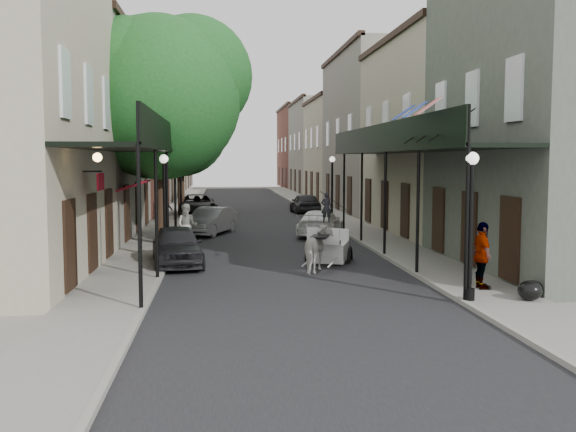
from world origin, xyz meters
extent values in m
plane|color=gray|center=(0.00, 0.00, 0.00)|extent=(140.00, 140.00, 0.00)
cube|color=black|center=(0.00, 20.00, 0.01)|extent=(8.00, 90.00, 0.01)
cube|color=gray|center=(-5.00, 20.00, 0.06)|extent=(2.20, 90.00, 0.12)
cube|color=gray|center=(5.00, 20.00, 0.06)|extent=(2.20, 90.00, 0.12)
cube|color=#A9A387|center=(-8.60, 30.00, 5.25)|extent=(5.00, 80.00, 10.50)
cube|color=slate|center=(8.60, 30.00, 5.25)|extent=(5.00, 80.00, 10.50)
cube|color=black|center=(-5.00, 7.00, 4.00)|extent=(2.20, 18.00, 0.12)
cube|color=black|center=(-3.95, 7.00, 4.50)|extent=(0.06, 18.00, 1.00)
cylinder|color=black|center=(-4.00, -2.00, 2.12)|extent=(0.10, 0.10, 4.00)
cylinder|color=black|center=(-4.00, 6.00, 2.12)|extent=(0.10, 0.10, 4.00)
cylinder|color=black|center=(-4.00, 14.00, 2.12)|extent=(0.10, 0.10, 4.00)
cube|color=black|center=(5.00, 7.00, 4.00)|extent=(2.20, 18.00, 0.12)
cube|color=black|center=(3.95, 7.00, 4.50)|extent=(0.06, 18.00, 1.00)
cylinder|color=black|center=(4.00, -2.00, 2.12)|extent=(0.10, 0.10, 4.00)
cylinder|color=black|center=(4.00, 6.00, 2.12)|extent=(0.10, 0.10, 4.00)
cylinder|color=black|center=(4.00, 14.00, 2.12)|extent=(0.10, 0.10, 4.00)
cylinder|color=#382619|center=(-4.60, 10.00, 2.92)|extent=(0.44, 0.44, 5.60)
sphere|color=#194F1B|center=(-4.60, 10.00, 6.20)|extent=(6.80, 6.80, 6.80)
sphere|color=#194F1B|center=(-3.24, 10.60, 7.20)|extent=(5.10, 5.10, 5.10)
cylinder|color=#382619|center=(-4.60, 24.00, 2.64)|extent=(0.44, 0.44, 5.04)
sphere|color=#194F1B|center=(-4.60, 24.00, 5.58)|extent=(6.00, 6.00, 6.00)
sphere|color=#194F1B|center=(-3.40, 24.60, 6.48)|extent=(4.50, 4.50, 4.50)
cylinder|color=black|center=(4.10, -2.00, 0.27)|extent=(0.28, 0.28, 0.30)
cylinder|color=black|center=(4.10, -2.00, 1.82)|extent=(0.12, 0.12, 3.40)
sphere|color=white|center=(4.10, -2.00, 3.67)|extent=(0.32, 0.32, 0.32)
cylinder|color=black|center=(-4.10, 6.00, 0.27)|extent=(0.28, 0.28, 0.30)
cylinder|color=black|center=(-4.10, 6.00, 1.82)|extent=(0.12, 0.12, 3.40)
sphere|color=white|center=(-4.10, 6.00, 3.67)|extent=(0.32, 0.32, 0.32)
cylinder|color=black|center=(4.10, 18.00, 0.27)|extent=(0.28, 0.28, 0.30)
cylinder|color=black|center=(4.10, 18.00, 1.82)|extent=(0.12, 0.12, 3.40)
sphere|color=white|center=(4.10, 18.00, 3.67)|extent=(0.32, 0.32, 0.32)
imported|color=beige|center=(1.07, 3.07, 0.76)|extent=(1.33, 1.95, 1.51)
torus|color=black|center=(1.19, 5.83, 0.57)|extent=(0.45, 1.15, 1.18)
torus|color=black|center=(2.61, 5.36, 0.57)|extent=(0.45, 1.15, 1.18)
torus|color=black|center=(0.96, 4.55, 0.29)|extent=(0.25, 0.60, 0.61)
torus|color=black|center=(2.04, 4.20, 0.29)|extent=(0.25, 0.60, 0.61)
cube|color=silver|center=(1.84, 5.42, 0.96)|extent=(1.73, 1.97, 0.64)
cube|color=silver|center=(1.54, 4.51, 1.42)|extent=(1.20, 0.82, 0.11)
cube|color=silver|center=(1.47, 4.29, 1.69)|extent=(1.07, 0.43, 0.46)
imported|color=black|center=(1.54, 4.51, 1.99)|extent=(0.43, 0.35, 1.03)
imported|color=#B0B0A6|center=(-3.50, 9.51, 0.91)|extent=(1.01, 0.85, 1.82)
imported|color=gray|center=(-5.41, 20.97, 0.88)|extent=(1.00, 0.60, 1.52)
imported|color=gray|center=(4.98, -0.68, 1.04)|extent=(0.51, 1.10, 1.84)
imported|color=black|center=(-3.60, 4.84, 0.70)|extent=(2.14, 4.26, 1.39)
imported|color=gray|center=(-2.60, 14.00, 0.66)|extent=(2.78, 4.24, 1.32)
imported|color=black|center=(-3.60, 24.28, 0.72)|extent=(2.77, 5.33, 1.43)
imported|color=white|center=(2.63, 12.82, 0.63)|extent=(3.02, 4.64, 1.25)
imported|color=black|center=(3.60, 25.67, 0.70)|extent=(1.86, 4.19, 1.40)
ellipsoid|color=black|center=(5.60, -2.20, 0.37)|extent=(0.59, 0.59, 0.51)
ellipsoid|color=black|center=(5.90, -1.75, 0.33)|extent=(0.52, 0.52, 0.42)
camera|label=1|loc=(-2.09, -17.30, 3.63)|focal=40.00mm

